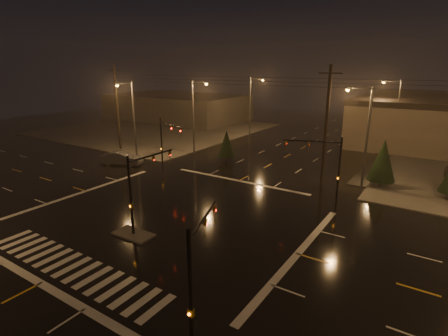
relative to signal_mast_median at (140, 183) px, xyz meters
The scene contains 21 objects.
ground 4.85m from the signal_mast_median, 90.00° to the left, with size 140.00×140.00×0.00m, color black.
sidewalk_nw 44.80m from the signal_mast_median, 132.21° to the left, with size 36.00×36.00×0.12m, color #44413C.
median_island 3.79m from the signal_mast_median, 90.00° to the right, with size 3.00×1.60×0.15m, color #44413C.
crosswalk 7.01m from the signal_mast_median, 90.00° to the right, with size 15.00×2.60×0.01m, color beige.
stop_bar_near 8.77m from the signal_mast_median, 90.00° to the right, with size 16.00×0.50×0.01m, color beige.
stop_bar_far 14.56m from the signal_mast_median, 90.00° to the left, with size 16.00×0.50×0.01m, color beige.
commercial_block 57.07m from the signal_mast_median, 127.83° to the left, with size 30.00×18.00×5.60m, color #3F3B37.
signal_mast_median is the anchor object (origin of this frame).
signal_mast_ne 16.27m from the signal_mast_median, 54.28° to the left, with size 4.84×1.86×6.00m.
signal_mast_nw 16.27m from the signal_mast_median, 125.72° to the left, with size 4.84×1.86×6.00m.
signal_mast_se 12.22m from the signal_mast_median, 33.15° to the right, with size 1.55×3.87×6.00m.
streetlight_1 23.94m from the signal_mast_median, 117.96° to the left, with size 2.77×0.32×10.00m.
streetlight_2 38.78m from the signal_mast_median, 106.79° to the left, with size 2.77×0.32×10.00m.
streetlight_3 22.20m from the signal_mast_median, 59.61° to the left, with size 2.77×0.32×10.00m.
streetlight_4 40.69m from the signal_mast_median, 74.03° to the left, with size 2.77×0.32×10.00m.
streetlight_5 21.53m from the signal_mast_median, 138.30° to the left, with size 0.32×2.77×10.00m.
utility_pole_0 27.95m from the signal_mast_median, 142.19° to the left, with size 2.20×0.32×12.00m.
utility_pole_1 19.00m from the signal_mast_median, 64.89° to the left, with size 2.20×0.32×12.00m.
conifer_0 24.11m from the signal_mast_median, 57.32° to the left, with size 2.69×2.69×4.91m.
conifer_3 20.77m from the signal_mast_median, 105.10° to the left, with size 2.16×2.16×4.08m.
car_crossing 19.62m from the signal_mast_median, 143.06° to the left, with size 1.74×4.98×1.64m, color #515358.
Camera 1 is at (18.06, -19.69, 11.81)m, focal length 28.00 mm.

